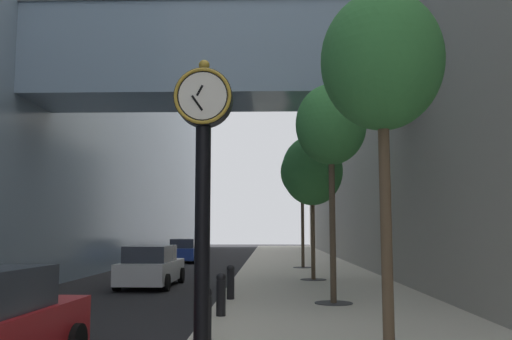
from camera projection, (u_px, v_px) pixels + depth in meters
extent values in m
plane|color=black|center=(239.00, 274.00, 27.64)|extent=(110.00, 110.00, 0.00)
cube|color=beige|center=(301.00, 268.00, 30.54)|extent=(6.72, 80.00, 0.14)
cube|color=slate|center=(50.00, 9.00, 32.64)|extent=(9.00, 80.00, 31.02)
cube|color=#758EA8|center=(220.00, 60.00, 20.14)|extent=(14.51, 3.20, 3.26)
cube|color=gray|center=(221.00, 14.00, 20.33)|extent=(14.51, 3.40, 0.24)
cylinder|color=black|center=(202.00, 234.00, 7.61)|extent=(0.22, 0.22, 3.06)
cylinder|color=black|center=(204.00, 98.00, 7.82)|extent=(0.84, 0.28, 0.84)
torus|color=gold|center=(202.00, 96.00, 7.67)|extent=(0.82, 0.05, 0.82)
cylinder|color=white|center=(203.00, 96.00, 7.68)|extent=(0.69, 0.01, 0.69)
cylinder|color=white|center=(205.00, 101.00, 7.97)|extent=(0.69, 0.01, 0.69)
sphere|color=gold|center=(204.00, 65.00, 7.88)|extent=(0.16, 0.16, 0.16)
cube|color=black|center=(200.00, 91.00, 7.68)|extent=(0.10, 0.01, 0.16)
cube|color=black|center=(197.00, 103.00, 7.66)|extent=(0.17, 0.01, 0.23)
cylinder|color=black|center=(205.00, 320.00, 10.14)|extent=(0.24, 0.24, 0.87)
sphere|color=black|center=(206.00, 293.00, 10.20)|extent=(0.25, 0.25, 0.25)
cylinder|color=black|center=(221.00, 298.00, 13.34)|extent=(0.24, 0.24, 0.87)
sphere|color=black|center=(221.00, 278.00, 13.40)|extent=(0.25, 0.25, 0.25)
cylinder|color=black|center=(231.00, 285.00, 16.55)|extent=(0.24, 0.24, 0.87)
sphere|color=black|center=(231.00, 268.00, 16.60)|extent=(0.25, 0.25, 0.25)
cylinder|color=brown|center=(386.00, 234.00, 8.47)|extent=(0.18, 0.18, 4.10)
ellipsoid|color=#387F3D|center=(382.00, 61.00, 8.78)|extent=(1.97, 1.97, 2.27)
cylinder|color=#333335|center=(334.00, 303.00, 15.57)|extent=(1.10, 1.10, 0.02)
cylinder|color=#4C3D2D|center=(332.00, 226.00, 15.82)|extent=(0.18, 0.18, 4.45)
ellipsoid|color=#387F3D|center=(331.00, 124.00, 16.15)|extent=(2.11, 2.11, 2.42)
cylinder|color=#333335|center=(313.00, 280.00, 22.90)|extent=(1.10, 1.10, 0.02)
cylinder|color=brown|center=(313.00, 236.00, 23.10)|extent=(0.18, 0.18, 3.68)
ellipsoid|color=#387F3D|center=(312.00, 170.00, 23.41)|extent=(2.64, 2.64, 3.03)
cylinder|color=#333335|center=(303.00, 267.00, 30.22)|extent=(1.10, 1.10, 0.02)
cylinder|color=#4C3D2D|center=(303.00, 228.00, 30.47)|extent=(0.18, 0.18, 4.46)
ellipsoid|color=#428438|center=(302.00, 172.00, 30.81)|extent=(2.46, 2.46, 2.82)
cube|color=navy|center=(185.00, 253.00, 37.36)|extent=(1.90, 4.05, 0.78)
cube|color=#282D38|center=(185.00, 244.00, 37.23)|extent=(1.65, 2.28, 0.64)
cylinder|color=black|center=(176.00, 257.00, 38.72)|extent=(0.23, 0.64, 0.64)
cylinder|color=black|center=(201.00, 257.00, 38.64)|extent=(0.23, 0.64, 0.64)
cylinder|color=black|center=(168.00, 259.00, 36.01)|extent=(0.23, 0.64, 0.64)
cylinder|color=black|center=(195.00, 259.00, 35.93)|extent=(0.23, 0.64, 0.64)
cube|color=#B7BABF|center=(152.00, 271.00, 21.50)|extent=(1.86, 4.71, 0.78)
cube|color=#282D38|center=(151.00, 254.00, 21.35)|extent=(1.63, 2.64, 0.64)
cylinder|color=black|center=(139.00, 275.00, 23.09)|extent=(0.22, 0.64, 0.64)
cylinder|color=black|center=(181.00, 275.00, 23.03)|extent=(0.22, 0.64, 0.64)
cylinder|color=black|center=(117.00, 282.00, 19.92)|extent=(0.22, 0.64, 0.64)
cylinder|color=black|center=(166.00, 283.00, 19.86)|extent=(0.22, 0.64, 0.64)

